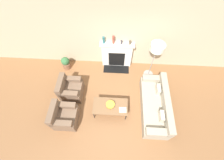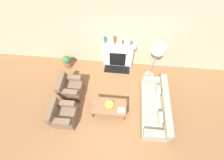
{
  "view_description": "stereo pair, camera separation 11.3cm",
  "coord_description": "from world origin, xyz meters",
  "px_view_note": "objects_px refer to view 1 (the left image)",
  "views": [
    {
      "loc": [
        -0.06,
        -1.75,
        5.08
      ],
      "look_at": [
        -0.23,
        1.2,
        0.45
      ],
      "focal_mm": 24.0,
      "sensor_mm": 36.0,
      "label": 1
    },
    {
      "loc": [
        0.05,
        -1.74,
        5.08
      ],
      "look_at": [
        -0.23,
        1.2,
        0.45
      ],
      "focal_mm": 24.0,
      "sensor_mm": 36.0,
      "label": 2
    }
  ],
  "objects_px": {
    "bowl": "(110,105)",
    "mantel_vase_left": "(104,40)",
    "book": "(123,110)",
    "armchair_far": "(70,89)",
    "mantel_vase_center_right": "(121,42)",
    "fireplace": "(117,55)",
    "armchair_near": "(64,116)",
    "coffee_table": "(110,106)",
    "couch": "(156,105)",
    "mantel_vase_center_left": "(113,40)",
    "potted_plant": "(66,63)",
    "mantel_vase_right": "(130,42)",
    "floor_lamp": "(157,50)"
  },
  "relations": [
    {
      "from": "fireplace",
      "to": "coffee_table",
      "type": "relative_size",
      "value": 1.12
    },
    {
      "from": "mantel_vase_center_right",
      "to": "mantel_vase_right",
      "type": "distance_m",
      "value": 0.31
    },
    {
      "from": "fireplace",
      "to": "mantel_vase_left",
      "type": "bearing_deg",
      "value": 178.37
    },
    {
      "from": "fireplace",
      "to": "potted_plant",
      "type": "distance_m",
      "value": 2.11
    },
    {
      "from": "mantel_vase_center_left",
      "to": "armchair_near",
      "type": "bearing_deg",
      "value": -120.23
    },
    {
      "from": "book",
      "to": "floor_lamp",
      "type": "bearing_deg",
      "value": 56.74
    },
    {
      "from": "armchair_near",
      "to": "mantel_vase_right",
      "type": "bearing_deg",
      "value": -39.34
    },
    {
      "from": "fireplace",
      "to": "potted_plant",
      "type": "xyz_separation_m",
      "value": [
        -2.07,
        -0.28,
        -0.29
      ]
    },
    {
      "from": "mantel_vase_left",
      "to": "mantel_vase_center_right",
      "type": "relative_size",
      "value": 1.89
    },
    {
      "from": "fireplace",
      "to": "book",
      "type": "relative_size",
      "value": 5.17
    },
    {
      "from": "armchair_near",
      "to": "floor_lamp",
      "type": "distance_m",
      "value": 3.77
    },
    {
      "from": "armchair_near",
      "to": "armchair_far",
      "type": "relative_size",
      "value": 1.0
    },
    {
      "from": "floor_lamp",
      "to": "mantel_vase_left",
      "type": "bearing_deg",
      "value": 165.91
    },
    {
      "from": "floor_lamp",
      "to": "armchair_near",
      "type": "bearing_deg",
      "value": -144.81
    },
    {
      "from": "book",
      "to": "potted_plant",
      "type": "relative_size",
      "value": 0.43
    },
    {
      "from": "fireplace",
      "to": "mantel_vase_center_right",
      "type": "xyz_separation_m",
      "value": [
        0.15,
        0.01,
        0.68
      ]
    },
    {
      "from": "armchair_near",
      "to": "bowl",
      "type": "bearing_deg",
      "value": -73.99
    },
    {
      "from": "mantel_vase_right",
      "to": "coffee_table",
      "type": "bearing_deg",
      "value": -105.35
    },
    {
      "from": "floor_lamp",
      "to": "mantel_vase_left",
      "type": "distance_m",
      "value": 1.88
    },
    {
      "from": "fireplace",
      "to": "armchair_near",
      "type": "relative_size",
      "value": 1.55
    },
    {
      "from": "bowl",
      "to": "fireplace",
      "type": "bearing_deg",
      "value": 86.56
    },
    {
      "from": "armchair_near",
      "to": "mantel_vase_right",
      "type": "xyz_separation_m",
      "value": [
        2.08,
        2.54,
        0.94
      ]
    },
    {
      "from": "coffee_table",
      "to": "book",
      "type": "relative_size",
      "value": 4.61
    },
    {
      "from": "potted_plant",
      "to": "mantel_vase_right",
      "type": "bearing_deg",
      "value": 6.68
    },
    {
      "from": "armchair_far",
      "to": "mantel_vase_right",
      "type": "distance_m",
      "value": 2.74
    },
    {
      "from": "mantel_vase_center_left",
      "to": "potted_plant",
      "type": "relative_size",
      "value": 0.57
    },
    {
      "from": "book",
      "to": "mantel_vase_center_right",
      "type": "distance_m",
      "value": 2.4
    },
    {
      "from": "mantel_vase_center_left",
      "to": "armchair_far",
      "type": "bearing_deg",
      "value": -134.13
    },
    {
      "from": "fireplace",
      "to": "floor_lamp",
      "type": "distance_m",
      "value": 1.63
    },
    {
      "from": "book",
      "to": "couch",
      "type": "bearing_deg",
      "value": 11.72
    },
    {
      "from": "mantel_vase_center_left",
      "to": "potted_plant",
      "type": "height_order",
      "value": "mantel_vase_center_left"
    },
    {
      "from": "armchair_near",
      "to": "mantel_vase_center_left",
      "type": "xyz_separation_m",
      "value": [
        1.48,
        2.54,
        1.03
      ]
    },
    {
      "from": "coffee_table",
      "to": "floor_lamp",
      "type": "height_order",
      "value": "floor_lamp"
    },
    {
      "from": "coffee_table",
      "to": "bowl",
      "type": "xyz_separation_m",
      "value": [
        0.0,
        0.03,
        0.08
      ]
    },
    {
      "from": "fireplace",
      "to": "mantel_vase_left",
      "type": "distance_m",
      "value": 0.89
    },
    {
      "from": "book",
      "to": "potted_plant",
      "type": "distance_m",
      "value": 3.07
    },
    {
      "from": "armchair_far",
      "to": "mantel_vase_center_right",
      "type": "relative_size",
      "value": 5.83
    },
    {
      "from": "fireplace",
      "to": "armchair_near",
      "type": "height_order",
      "value": "fireplace"
    },
    {
      "from": "bowl",
      "to": "book",
      "type": "distance_m",
      "value": 0.44
    },
    {
      "from": "armchair_near",
      "to": "mantel_vase_right",
      "type": "height_order",
      "value": "mantel_vase_right"
    },
    {
      "from": "bowl",
      "to": "potted_plant",
      "type": "xyz_separation_m",
      "value": [
        -1.94,
        1.81,
        -0.2
      ]
    },
    {
      "from": "couch",
      "to": "armchair_near",
      "type": "height_order",
      "value": "armchair_near"
    },
    {
      "from": "mantel_vase_right",
      "to": "armchair_near",
      "type": "bearing_deg",
      "value": -129.34
    },
    {
      "from": "coffee_table",
      "to": "couch",
      "type": "bearing_deg",
      "value": 6.7
    },
    {
      "from": "bowl",
      "to": "mantel_vase_left",
      "type": "relative_size",
      "value": 1.06
    },
    {
      "from": "coffee_table",
      "to": "book",
      "type": "xyz_separation_m",
      "value": [
        0.42,
        -0.12,
        0.04
      ]
    },
    {
      "from": "couch",
      "to": "book",
      "type": "relative_size",
      "value": 8.54
    },
    {
      "from": "book",
      "to": "mantel_vase_right",
      "type": "height_order",
      "value": "mantel_vase_right"
    },
    {
      "from": "floor_lamp",
      "to": "mantel_vase_left",
      "type": "relative_size",
      "value": 6.17
    },
    {
      "from": "book",
      "to": "mantel_vase_left",
      "type": "xyz_separation_m",
      "value": [
        -0.78,
        2.26,
        0.88
      ]
    }
  ]
}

